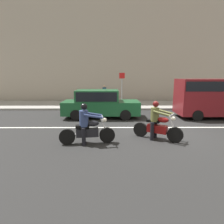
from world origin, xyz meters
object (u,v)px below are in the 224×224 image
(motorcycle_with_rider_denim_blue, at_px, (87,127))
(parked_sedan_forest_green, at_px, (100,104))
(parked_van_maroon, at_px, (216,96))
(street_sign_post, at_px, (122,86))
(pedestrian_bystander, at_px, (104,93))
(motorcycle_with_rider_olive, at_px, (157,124))

(motorcycle_with_rider_denim_blue, height_order, parked_sedan_forest_green, parked_sedan_forest_green)
(parked_van_maroon, xyz_separation_m, parked_sedan_forest_green, (-7.15, 0.09, -0.50))
(parked_van_maroon, height_order, street_sign_post, street_sign_post)
(parked_van_maroon, distance_m, street_sign_post, 6.78)
(motorcycle_with_rider_denim_blue, distance_m, parked_sedan_forest_green, 4.71)
(parked_van_maroon, height_order, parked_sedan_forest_green, parked_van_maroon)
(pedestrian_bystander, bearing_deg, parked_van_maroon, -35.40)
(motorcycle_with_rider_denim_blue, xyz_separation_m, parked_van_maroon, (7.38, 4.61, 0.74))
(motorcycle_with_rider_denim_blue, bearing_deg, street_sign_post, 77.94)
(parked_van_maroon, distance_m, pedestrian_bystander, 8.61)
(pedestrian_bystander, bearing_deg, street_sign_post, -37.97)
(motorcycle_with_rider_olive, xyz_separation_m, street_sign_post, (-1.01, 7.98, 1.10))
(parked_van_maroon, xyz_separation_m, pedestrian_bystander, (-7.01, 4.98, -0.29))
(motorcycle_with_rider_olive, bearing_deg, motorcycle_with_rider_denim_blue, -170.18)
(parked_van_maroon, bearing_deg, pedestrian_bystander, 144.60)
(motorcycle_with_rider_denim_blue, height_order, parked_van_maroon, parked_van_maroon)
(motorcycle_with_rider_olive, bearing_deg, street_sign_post, 97.21)
(motorcycle_with_rider_olive, xyz_separation_m, pedestrian_bystander, (-2.45, 9.10, 0.44))
(motorcycle_with_rider_olive, xyz_separation_m, parked_van_maroon, (4.56, 4.12, 0.72))
(motorcycle_with_rider_denim_blue, relative_size, street_sign_post, 0.80)
(motorcycle_with_rider_denim_blue, bearing_deg, parked_sedan_forest_green, 87.19)
(parked_sedan_forest_green, height_order, street_sign_post, street_sign_post)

